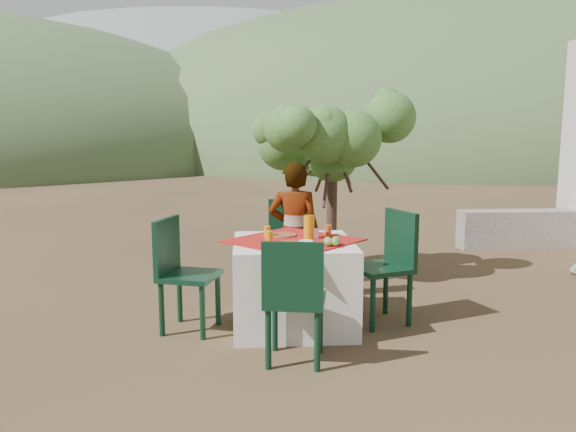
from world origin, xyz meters
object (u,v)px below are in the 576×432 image
at_px(chair_right, 389,261).
at_px(chair_far, 288,241).
at_px(chair_left, 180,269).
at_px(table, 293,283).
at_px(chair_near, 294,296).
at_px(person, 294,233).
at_px(juice_pitcher, 309,227).
at_px(shrub_tree, 337,150).

bearing_deg(chair_right, chair_far, -161.10).
bearing_deg(chair_right, chair_left, -106.48).
xyz_separation_m(table, chair_far, (0.03, 1.08, 0.16)).
distance_m(chair_near, chair_right, 1.28).
relative_size(chair_far, chair_near, 1.03).
xyz_separation_m(chair_far, chair_near, (-0.10, -1.93, -0.02)).
height_order(chair_far, chair_left, chair_far).
xyz_separation_m(chair_near, person, (0.13, 1.53, 0.18)).
bearing_deg(chair_far, juice_pitcher, -73.83).
distance_m(table, juice_pitcher, 0.51).
height_order(chair_far, person, person).
height_order(chair_far, chair_near, chair_far).
height_order(chair_left, juice_pitcher, same).
xyz_separation_m(chair_left, juice_pitcher, (1.10, 0.09, 0.33)).
distance_m(person, shrub_tree, 1.31).
distance_m(table, person, 0.76).
xyz_separation_m(table, juice_pitcher, (0.14, 0.05, 0.48)).
bearing_deg(juice_pitcher, chair_left, -175.13).
relative_size(chair_far, person, 0.69).
distance_m(chair_right, shrub_tree, 1.81).
height_order(chair_far, juice_pitcher, chair_far).
bearing_deg(chair_left, juice_pitcher, -67.79).
bearing_deg(chair_near, chair_left, -31.27).
height_order(chair_far, shrub_tree, shrub_tree).
xyz_separation_m(chair_right, juice_pitcher, (-0.71, 0.01, 0.31)).
height_order(table, chair_right, chair_right).
xyz_separation_m(person, juice_pitcher, (0.08, -0.63, 0.17)).
bearing_deg(chair_near, chair_far, -82.34).
xyz_separation_m(chair_far, chair_right, (0.82, -1.04, 0.02)).
distance_m(chair_far, chair_left, 1.51).
bearing_deg(shrub_tree, chair_left, -134.39).
height_order(table, juice_pitcher, juice_pitcher).
bearing_deg(table, chair_left, -177.39).
bearing_deg(juice_pitcher, table, -160.48).
xyz_separation_m(chair_near, chair_right, (0.91, 0.89, 0.03)).
bearing_deg(juice_pitcher, chair_far, 95.87).
bearing_deg(person, chair_far, -73.10).
bearing_deg(person, table, 96.96).
relative_size(chair_right, juice_pitcher, 4.87).
relative_size(person, juice_pitcher, 6.83).
bearing_deg(chair_far, chair_near, -82.61).
distance_m(chair_near, juice_pitcher, 0.98).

